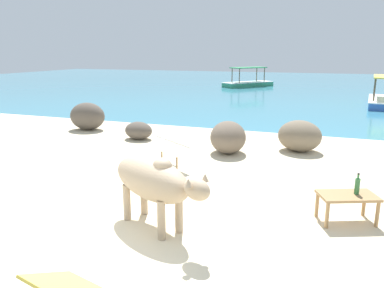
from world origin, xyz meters
The scene contains 12 objects.
sand_beach centered at (0.00, 0.00, 0.02)m, with size 18.00×14.00×0.04m, color beige.
water_surface centered at (0.00, 22.00, 0.00)m, with size 60.00×36.00×0.03m, color teal.
cow centered at (0.55, 0.43, 0.70)m, with size 1.73×1.14×1.00m.
low_bench_table centered at (2.96, 1.47, 0.37)m, with size 0.87×0.70×0.40m.
bottle centered at (3.07, 1.53, 0.56)m, with size 0.07×0.07×0.30m.
deck_chair_near centered at (-0.25, 2.67, 0.42)m, with size 0.86×0.93×0.68m.
shore_rock_large centered at (2.05, 5.16, 0.40)m, with size 1.02×0.90×0.73m, color #756651.
shore_rock_medium centered at (-4.10, 5.57, 0.45)m, with size 1.08×0.80×0.81m, color brown.
shore_rock_small centered at (0.52, 4.42, 0.41)m, with size 1.04×0.82×0.74m, color #6B5B4C.
shore_rock_flat centered at (-2.08, 4.97, 0.27)m, with size 0.79×0.63×0.46m, color brown.
boat_green centered at (-2.53, 21.51, 0.29)m, with size 3.17×3.60×1.29m.
boat_blue centered at (4.88, 14.40, 0.29)m, with size 1.50×3.77×1.29m.
Camera 1 is at (2.59, -3.72, 2.32)m, focal length 34.99 mm.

